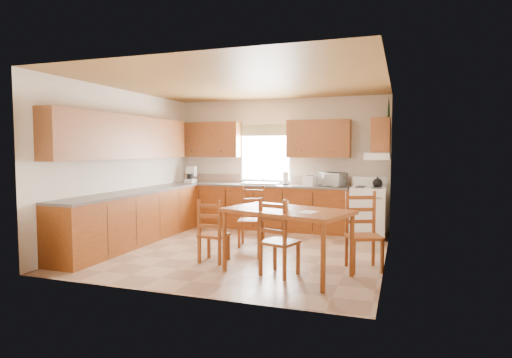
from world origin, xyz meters
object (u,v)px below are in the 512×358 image
(chair_near_right, at_px, (280,237))
(stove, at_px, (368,213))
(microwave, at_px, (333,179))
(chair_near_left, at_px, (214,231))
(chair_far_left, at_px, (251,217))
(dining_table, at_px, (287,242))
(chair_far_right, at_px, (364,231))

(chair_near_right, bearing_deg, stove, -91.95)
(microwave, relative_size, chair_near_right, 0.45)
(microwave, bearing_deg, chair_near_left, -91.79)
(chair_far_left, bearing_deg, dining_table, -64.94)
(stove, height_order, chair_far_left, chair_far_left)
(stove, distance_m, microwave, 0.97)
(stove, distance_m, chair_near_right, 2.94)
(chair_near_left, xyz_separation_m, chair_near_right, (1.09, -0.33, 0.05))
(microwave, height_order, chair_far_left, microwave)
(stove, relative_size, dining_table, 0.58)
(chair_far_right, bearing_deg, stove, 70.68)
(stove, relative_size, chair_near_right, 0.92)
(microwave, distance_m, dining_table, 3.06)
(dining_table, bearing_deg, chair_far_left, 143.11)
(dining_table, bearing_deg, chair_near_left, -174.24)
(microwave, height_order, chair_near_right, microwave)
(dining_table, relative_size, chair_far_right, 1.52)
(dining_table, xyz_separation_m, chair_near_left, (-1.17, 0.24, 0.03))
(dining_table, bearing_deg, stove, 90.26)
(chair_near_left, bearing_deg, chair_near_right, 164.36)
(microwave, xyz_separation_m, chair_far_right, (0.82, -2.46, -0.53))
(stove, xyz_separation_m, chair_far_left, (-1.83, -1.32, 0.04))
(chair_near_left, relative_size, chair_far_right, 0.86)
(chair_near_left, xyz_separation_m, chair_far_right, (2.11, 0.28, 0.07))
(microwave, distance_m, chair_far_left, 2.04)
(stove, xyz_separation_m, chair_near_right, (-0.91, -2.79, 0.04))
(chair_far_left, bearing_deg, microwave, 44.63)
(dining_table, distance_m, chair_near_left, 1.19)
(chair_near_right, relative_size, chair_far_left, 1.00)
(stove, bearing_deg, chair_near_left, -129.53)
(chair_near_left, bearing_deg, stove, -127.86)
(dining_table, height_order, chair_far_right, chair_far_right)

